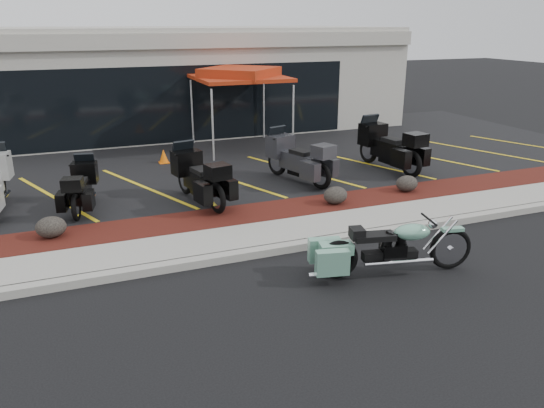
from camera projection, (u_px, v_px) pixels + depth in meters
name	position (u px, v px, depth m)	size (l,w,h in m)	color
ground	(318.00, 268.00, 9.55)	(90.00, 90.00, 0.00)	black
curb	(298.00, 246.00, 10.32)	(24.00, 0.25, 0.15)	gray
sidewalk	(284.00, 233.00, 10.93)	(24.00, 1.20, 0.15)	gray
mulch_bed	(264.00, 214.00, 11.99)	(24.00, 1.20, 0.16)	black
upper_lot	(203.00, 160.00, 16.74)	(26.00, 9.60, 0.15)	black
dealership_building	(163.00, 78.00, 21.62)	(18.00, 8.16, 4.00)	#A29E93
boulder_left	(51.00, 227.00, 10.45)	(0.59, 0.49, 0.42)	black
boulder_mid	(335.00, 195.00, 12.39)	(0.57, 0.48, 0.41)	black
boulder_right	(407.00, 183.00, 13.30)	(0.56, 0.47, 0.40)	black
hero_cruiser	(451.00, 243.00, 9.35)	(2.91, 0.74, 1.02)	#6BA78B
touring_black_front	(86.00, 177.00, 12.56)	(1.97, 0.75, 1.15)	black
touring_black_mid	(185.00, 168.00, 12.97)	(2.32, 0.88, 1.35)	black
touring_grey	(277.00, 151.00, 14.58)	(2.37, 0.90, 1.38)	#2C2C31
touring_black_rear	(369.00, 139.00, 15.84)	(2.53, 0.97, 1.47)	black
traffic_cone	(164.00, 156.00, 16.00)	(0.28, 0.28, 0.42)	orange
popup_canopy	(240.00, 75.00, 17.18)	(3.68, 3.68, 2.65)	silver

